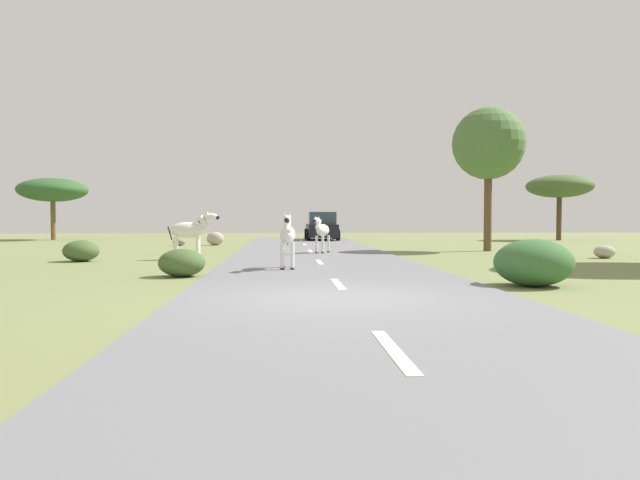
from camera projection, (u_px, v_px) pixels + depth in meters
ground_plane at (334, 300)px, 9.96m from camera, size 90.00×90.00×0.00m
road at (349, 299)px, 9.97m from camera, size 6.00×64.00×0.05m
lane_markings at (356, 306)px, 8.98m from camera, size 0.16×56.00×0.01m
zebra_0 at (322, 231)px, 22.66m from camera, size 0.86×1.45×1.45m
zebra_1 at (287, 235)px, 15.57m from camera, size 0.44×1.60×1.51m
zebra_2 at (190, 231)px, 19.70m from camera, size 1.76×0.48×1.65m
car_0 at (322, 227)px, 36.30m from camera, size 2.03×4.34×1.74m
tree_0 at (489, 144)px, 24.67m from camera, size 3.07×3.07×6.12m
tree_2 at (53, 190)px, 37.30m from camera, size 4.33×4.33×3.98m
tree_3 at (559, 187)px, 36.75m from camera, size 4.11×4.11×4.15m
bush_0 at (534, 263)px, 12.01m from camera, size 1.63×1.47×0.98m
bush_1 at (81, 251)px, 18.86m from camera, size 1.15×1.04×0.69m
bush_3 at (182, 263)px, 13.96m from camera, size 1.12×1.01×0.67m
rock_0 at (604, 252)px, 20.39m from camera, size 0.73×0.63×0.46m
rock_3 at (215, 239)px, 30.14m from camera, size 0.89×0.66×0.70m
rock_4 at (179, 242)px, 29.59m from camera, size 0.65×0.47×0.38m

